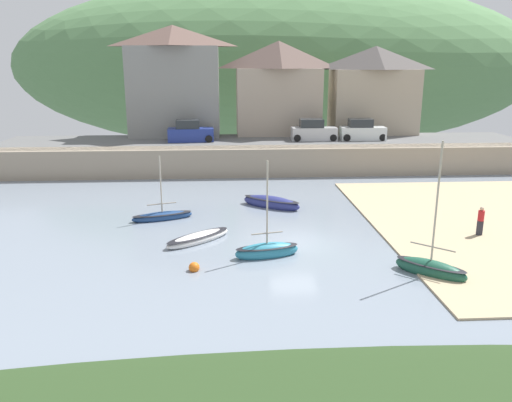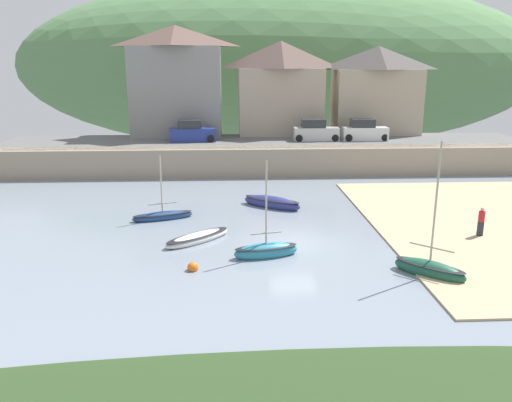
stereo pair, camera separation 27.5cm
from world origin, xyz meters
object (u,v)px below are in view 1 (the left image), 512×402
(waterfront_building_right, at_px, (374,90))
(mooring_buoy, at_px, (194,267))
(sailboat_blue_trim, at_px, (430,268))
(fishing_boat_green, at_px, (267,250))
(parked_car_by_wall, at_px, (313,132))
(motorboat_with_cabin, at_px, (162,216))
(waterfront_building_centre, at_px, (278,87))
(parked_car_near_slipway, at_px, (190,133))
(person_on_slipway, at_px, (481,220))
(waterfront_building_left, at_px, (174,81))
(sailboat_tall_mast, at_px, (198,238))
(rowboat_small_beached, at_px, (271,203))
(parked_car_end_of_row, at_px, (362,131))

(waterfront_building_right, bearing_deg, mooring_buoy, -119.63)
(sailboat_blue_trim, bearing_deg, fishing_boat_green, -158.52)
(waterfront_building_right, distance_m, mooring_buoy, 33.79)
(waterfront_building_right, distance_m, parked_car_by_wall, 8.85)
(motorboat_with_cabin, height_order, mooring_buoy, motorboat_with_cabin)
(waterfront_building_centre, distance_m, motorboat_with_cabin, 23.61)
(sailboat_blue_trim, bearing_deg, parked_car_near_slipway, 158.31)
(motorboat_with_cabin, distance_m, parked_car_by_wall, 20.38)
(waterfront_building_right, relative_size, parked_car_by_wall, 2.10)
(fishing_boat_green, height_order, mooring_buoy, fishing_boat_green)
(sailboat_blue_trim, relative_size, mooring_buoy, 12.43)
(parked_car_near_slipway, height_order, person_on_slipway, parked_car_near_slipway)
(parked_car_by_wall, height_order, mooring_buoy, parked_car_by_wall)
(waterfront_building_left, relative_size, person_on_slipway, 6.40)
(motorboat_with_cabin, bearing_deg, sailboat_tall_mast, -78.11)
(waterfront_building_right, relative_size, mooring_buoy, 16.92)
(rowboat_small_beached, relative_size, mooring_buoy, 8.04)
(sailboat_tall_mast, bearing_deg, person_on_slipway, -40.97)
(motorboat_with_cabin, bearing_deg, mooring_buoy, -91.73)
(waterfront_building_centre, height_order, parked_car_near_slipway, waterfront_building_centre)
(waterfront_building_right, xyz_separation_m, sailboat_tall_mast, (-16.40, -24.80, -6.55))
(motorboat_with_cabin, relative_size, parked_car_end_of_row, 0.99)
(waterfront_building_right, xyz_separation_m, fishing_boat_green, (-12.86, -27.19, -6.44))
(sailboat_blue_trim, height_order, parked_car_by_wall, sailboat_blue_trim)
(waterfront_building_right, relative_size, person_on_slipway, 5.35)
(sailboat_tall_mast, height_order, parked_car_end_of_row, parked_car_end_of_row)
(waterfront_building_right, height_order, parked_car_near_slipway, waterfront_building_right)
(fishing_boat_green, height_order, parked_car_near_slipway, fishing_boat_green)
(parked_car_near_slipway, bearing_deg, parked_car_end_of_row, -3.32)
(waterfront_building_right, height_order, parked_car_by_wall, waterfront_building_right)
(sailboat_tall_mast, xyz_separation_m, parked_car_by_wall, (9.65, 20.30, 3.01))
(parked_car_by_wall, bearing_deg, sailboat_blue_trim, -86.77)
(sailboat_blue_trim, height_order, fishing_boat_green, sailboat_blue_trim)
(waterfront_building_left, bearing_deg, person_on_slipway, -52.88)
(rowboat_small_beached, height_order, parked_car_end_of_row, parked_car_end_of_row)
(parked_car_near_slipway, bearing_deg, waterfront_building_left, 106.95)
(parked_car_end_of_row, bearing_deg, waterfront_building_right, 65.90)
(parked_car_near_slipway, bearing_deg, waterfront_building_right, 10.69)
(person_on_slipway, bearing_deg, sailboat_blue_trim, -133.61)
(waterfront_building_centre, bearing_deg, fishing_boat_green, -96.86)
(waterfront_building_centre, height_order, parked_car_end_of_row, waterfront_building_centre)
(sailboat_blue_trim, bearing_deg, waterfront_building_right, 121.67)
(waterfront_building_right, relative_size, parked_car_end_of_row, 2.09)
(sailboat_tall_mast, relative_size, parked_car_near_slipway, 0.91)
(parked_car_by_wall, height_order, person_on_slipway, parked_car_by_wall)
(waterfront_building_centre, relative_size, parked_car_by_wall, 2.18)
(rowboat_small_beached, distance_m, motorboat_with_cabin, 7.35)
(fishing_boat_green, distance_m, motorboat_with_cabin, 8.83)
(rowboat_small_beached, xyz_separation_m, person_on_slipway, (11.01, -6.64, 0.69))
(rowboat_small_beached, distance_m, parked_car_by_wall, 14.98)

